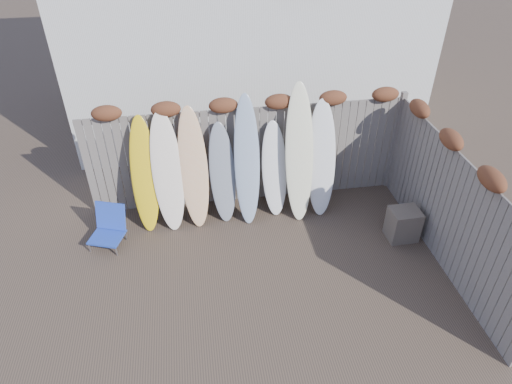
{
  "coord_description": "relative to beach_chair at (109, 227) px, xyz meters",
  "views": [
    {
      "loc": [
        -0.98,
        -5.02,
        5.57
      ],
      "look_at": [
        0.0,
        1.2,
        1.0
      ],
      "focal_mm": 32.0,
      "sensor_mm": 36.0,
      "label": 1
    }
  ],
  "objects": [
    {
      "name": "back_fence",
      "position": [
        2.66,
        0.92,
        0.85
      ],
      "size": [
        6.05,
        0.28,
        2.24
      ],
      "color": "slate",
      "rests_on": "ground"
    },
    {
      "name": "surfboard_4",
      "position": [
        2.55,
        0.46,
        0.83
      ],
      "size": [
        0.52,
        0.85,
        2.34
      ],
      "primitive_type": "ellipsoid",
      "rotation": [
        -0.31,
        0.0,
        -0.07
      ],
      "color": "#8EA1BB",
      "rests_on": "ground"
    },
    {
      "name": "surfboard_1",
      "position": [
        1.11,
        0.46,
        0.73
      ],
      "size": [
        0.6,
        0.79,
        2.15
      ],
      "primitive_type": "ellipsoid",
      "rotation": [
        -0.31,
        0.0,
        0.07
      ],
      "color": "white",
      "rests_on": "ground"
    },
    {
      "name": "surfboard_0",
      "position": [
        0.7,
        0.49,
        0.7
      ],
      "size": [
        0.51,
        0.76,
        2.08
      ],
      "primitive_type": "ellipsoid",
      "rotation": [
        -0.31,
        0.0,
        -0.06
      ],
      "color": "yellow",
      "rests_on": "ground"
    },
    {
      "name": "surfboard_5",
      "position": [
        3.08,
        0.54,
        0.55
      ],
      "size": [
        0.49,
        0.65,
        1.78
      ],
      "primitive_type": "ellipsoid",
      "rotation": [
        -0.31,
        0.0,
        0.03
      ],
      "color": "white",
      "rests_on": "ground"
    },
    {
      "name": "wooden_crate",
      "position": [
        5.21,
        -0.71,
        -0.04
      ],
      "size": [
        0.53,
        0.44,
        0.6
      ],
      "primitive_type": "cube",
      "rotation": [
        0.0,
        0.0,
        0.02
      ],
      "color": "#51483D",
      "rests_on": "ground"
    },
    {
      "name": "surfboard_2",
      "position": [
        1.58,
        0.49,
        0.75
      ],
      "size": [
        0.54,
        0.79,
        2.18
      ],
      "primitive_type": "ellipsoid",
      "rotation": [
        -0.31,
        0.0,
        0.04
      ],
      "color": "#FFA282",
      "rests_on": "ground"
    },
    {
      "name": "right_fence",
      "position": [
        5.59,
        -1.22,
        0.81
      ],
      "size": [
        0.28,
        4.4,
        2.24
      ],
      "color": "slate",
      "rests_on": "ground"
    },
    {
      "name": "surfboard_6",
      "position": [
        3.51,
        0.44,
        0.91
      ],
      "size": [
        0.57,
        0.9,
        2.49
      ],
      "primitive_type": "ellipsoid",
      "rotation": [
        -0.31,
        0.0,
        -0.06
      ],
      "color": "#F6F4CB",
      "rests_on": "ground"
    },
    {
      "name": "ground",
      "position": [
        2.6,
        -1.48,
        -0.34
      ],
      "size": [
        80.0,
        80.0,
        0.0
      ],
      "primitive_type": "plane",
      "color": "#493A2D"
    },
    {
      "name": "surfboard_7",
      "position": [
        3.95,
        0.47,
        0.74
      ],
      "size": [
        0.6,
        0.8,
        2.15
      ],
      "primitive_type": "ellipsoid",
      "rotation": [
        -0.31,
        0.0,
        -0.09
      ],
      "color": "white",
      "rests_on": "ground"
    },
    {
      "name": "beach_chair",
      "position": [
        0.0,
        0.0,
        0.0
      ],
      "size": [
        0.71,
        0.73,
        0.73
      ],
      "color": "#2345B3",
      "rests_on": "ground"
    },
    {
      "name": "lattice_panel",
      "position": [
        5.64,
        -0.33,
        0.63
      ],
      "size": [
        0.1,
        1.29,
        1.93
      ],
      "primitive_type": "cube",
      "rotation": [
        0.0,
        0.0,
        -0.04
      ],
      "color": "brown",
      "rests_on": "ground"
    },
    {
      "name": "surfboard_3",
      "position": [
        2.09,
        0.51,
        0.58
      ],
      "size": [
        0.51,
        0.69,
        1.84
      ],
      "primitive_type": "ellipsoid",
      "rotation": [
        -0.31,
        0.0,
        0.06
      ],
      "color": "gray",
      "rests_on": "ground"
    }
  ]
}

